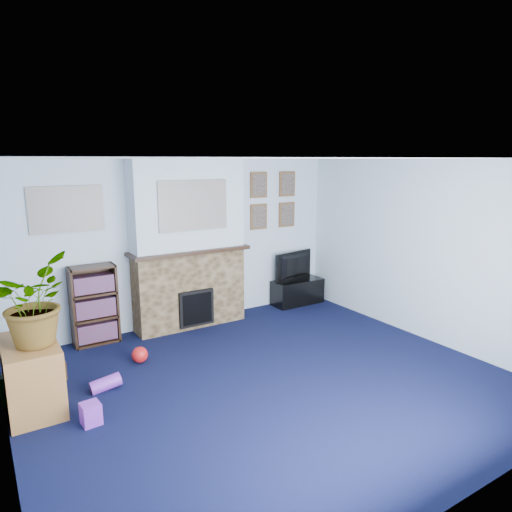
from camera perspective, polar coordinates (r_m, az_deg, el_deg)
floor at (r=5.22m, az=1.41°, el=-15.30°), size 5.00×4.50×0.01m
ceiling at (r=4.64m, az=1.56°, el=12.08°), size 5.00×4.50×0.01m
wall_back at (r=6.74m, az=-9.15°, el=1.64°), size 5.00×0.04×2.40m
wall_front at (r=3.26m, az=24.32°, el=-10.59°), size 5.00×0.04×2.40m
wall_right at (r=6.48m, az=20.24°, el=0.64°), size 0.04×4.50×2.40m
chimney_breast at (r=6.55m, az=-8.45°, el=1.23°), size 1.72×0.50×2.40m
collage_main at (r=6.28m, az=-7.83°, el=6.28°), size 1.00×0.03×0.68m
collage_left at (r=6.21m, az=-22.60°, el=5.42°), size 0.90×0.03×0.58m
portrait_tl at (r=7.23m, az=0.33°, el=8.87°), size 0.30×0.03×0.40m
portrait_tr at (r=7.54m, az=3.91°, el=8.97°), size 0.30×0.03×0.40m
portrait_bl at (r=7.27m, az=0.33°, el=4.93°), size 0.30×0.03×0.40m
portrait_br at (r=7.58m, az=3.86°, el=5.19°), size 0.30×0.03×0.40m
tv_stand at (r=7.73m, az=5.20°, el=-4.34°), size 0.87×0.37×0.41m
television at (r=7.64m, az=5.16°, el=-1.26°), size 0.82×0.25×0.47m
bookshelf at (r=6.38m, az=-19.57°, el=-5.97°), size 0.58×0.28×1.05m
sideboard at (r=5.06m, az=-26.20°, el=-13.11°), size 0.48×0.87×0.68m
potted_plant at (r=4.77m, az=-26.36°, el=-5.09°), size 0.86×0.92×0.83m
mantel_clock at (r=6.46m, az=-9.21°, el=1.38°), size 0.11×0.07×0.16m
mantel_candle at (r=6.65m, az=-5.62°, el=1.86°), size 0.05×0.05×0.15m
mantel_teddy at (r=6.29m, az=-13.31°, el=0.88°), size 0.14×0.14×0.14m
mantel_can at (r=6.83m, az=-2.68°, el=2.00°), size 0.06×0.06×0.13m
green_crate at (r=5.37m, az=-26.94°, el=-14.21°), size 0.45×0.39×0.31m
toy_ball at (r=5.77m, az=-14.32°, el=-11.94°), size 0.19×0.19×0.19m
toy_block at (r=4.68m, az=-19.96°, el=-17.95°), size 0.18×0.18×0.20m
toy_tube at (r=5.25m, az=-18.27°, el=-14.91°), size 0.33×0.15×0.19m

